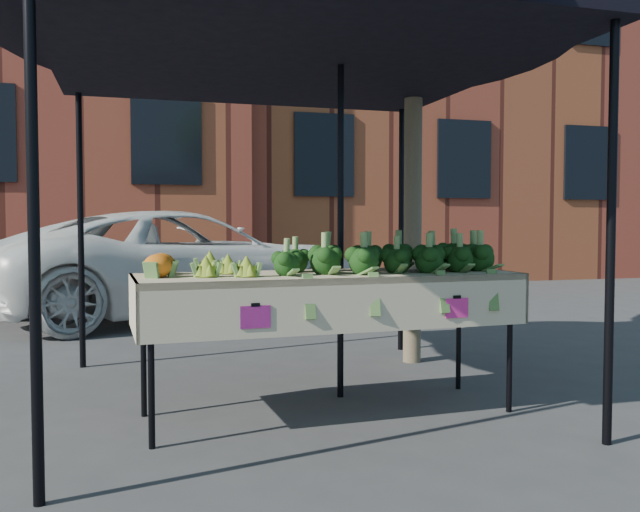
{
  "coord_description": "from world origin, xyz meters",
  "views": [
    {
      "loc": [
        -1.16,
        -3.99,
        1.21
      ],
      "look_at": [
        0.05,
        0.24,
        1.0
      ],
      "focal_mm": 37.57,
      "sensor_mm": 36.0,
      "label": 1
    }
  ],
  "objects_px": {
    "table": "(329,344)",
    "vehicle": "(181,127)",
    "canopy": "(289,201)",
    "street_tree": "(413,105)"
  },
  "relations": [
    {
      "from": "table",
      "to": "vehicle",
      "type": "distance_m",
      "value": 5.4
    },
    {
      "from": "table",
      "to": "canopy",
      "type": "relative_size",
      "value": 0.77
    },
    {
      "from": "canopy",
      "to": "vehicle",
      "type": "relative_size",
      "value": 0.63
    },
    {
      "from": "table",
      "to": "vehicle",
      "type": "bearing_deg",
      "value": 96.02
    },
    {
      "from": "vehicle",
      "to": "street_tree",
      "type": "distance_m",
      "value": 4.0
    },
    {
      "from": "vehicle",
      "to": "canopy",
      "type": "bearing_deg",
      "value": 165.32
    },
    {
      "from": "canopy",
      "to": "street_tree",
      "type": "distance_m",
      "value": 1.82
    },
    {
      "from": "table",
      "to": "street_tree",
      "type": "xyz_separation_m",
      "value": [
        1.17,
        1.36,
        1.79
      ]
    },
    {
      "from": "street_tree",
      "to": "vehicle",
      "type": "bearing_deg",
      "value": 115.18
    },
    {
      "from": "table",
      "to": "vehicle",
      "type": "height_order",
      "value": "vehicle"
    }
  ]
}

